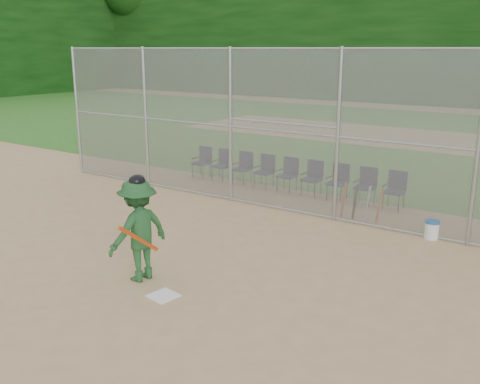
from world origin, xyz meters
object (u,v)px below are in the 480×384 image
Objects in this scene: home_plate at (163,296)px; chair_0 at (201,162)px; water_cooler at (432,230)px; batter_at_plate at (138,229)px.

chair_0 is at bearing 123.89° from home_plate.
water_cooler reaches higher than home_plate.
batter_at_plate is 7.74m from chair_0.
batter_at_plate reaches higher than home_plate.
chair_0 reaches higher than water_cooler.
batter_at_plate is 4.81× the size of water_cooler.
batter_at_plate reaches higher than water_cooler.
chair_0 is at bearing 167.62° from water_cooler.
home_plate is at bearing -56.11° from chair_0.
batter_at_plate is at bearing -126.38° from water_cooler.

